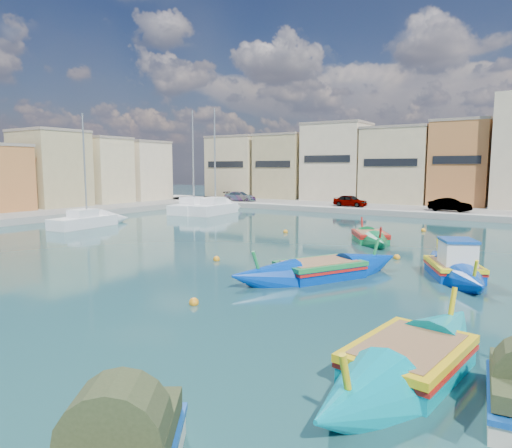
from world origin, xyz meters
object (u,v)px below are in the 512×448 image
Objects in this scene: luzzu_green at (370,238)px; luzzu_blue_south at (320,271)px; luzzu_blue_cabin at (454,270)px; yacht_north at (223,208)px; yacht_midnorth at (200,208)px; yacht_mid at (99,221)px; luzzu_cyan_south at (409,363)px.

luzzu_green is 0.80× the size of luzzu_blue_south.
yacht_north is at bearing 146.22° from luzzu_blue_cabin.
yacht_midnorth is (-29.51, 17.24, 0.13)m from luzzu_blue_cabin.
luzzu_blue_south is at bearing -82.35° from luzzu_green.
yacht_mid is (-2.23, -14.70, -0.08)m from yacht_north.
luzzu_blue_cabin reaches higher than luzzu_green.
luzzu_blue_south is (1.47, -10.96, 0.03)m from luzzu_green.
luzzu_blue_south is (-5.08, -3.43, -0.06)m from luzzu_blue_cabin.
yacht_midnorth reaches higher than luzzu_blue_south.
yacht_mid is (-24.12, 6.77, 0.12)m from luzzu_blue_south.
yacht_midnorth is (-2.54, -0.81, -0.00)m from yacht_north.
luzzu_cyan_south is at bearing -85.29° from luzzu_blue_cabin.
yacht_mid reaches higher than luzzu_cyan_south.
luzzu_blue_cabin is 0.66× the size of yacht_north.
yacht_mid is (-22.65, -4.19, 0.14)m from luzzu_green.
luzzu_blue_south is 1.05× the size of luzzu_cyan_south.
yacht_midnorth is 1.18× the size of yacht_mid.
yacht_north is at bearing 133.65° from luzzu_cyan_south.
luzzu_cyan_south is at bearing -52.32° from luzzu_blue_south.
yacht_north is (-26.97, 18.04, 0.14)m from luzzu_blue_cabin.
yacht_mid reaches higher than luzzu_blue_cabin.
yacht_mid reaches higher than luzzu_green.
luzzu_blue_south is 30.67m from yacht_north.
yacht_north is (-21.89, 21.47, 0.19)m from luzzu_blue_south.
luzzu_blue_south is at bearing -145.98° from luzzu_blue_cabin.
yacht_mid is (0.32, -13.89, -0.07)m from yacht_midnorth.
luzzu_blue_cabin reaches higher than luzzu_blue_south.
luzzu_blue_cabin is 1.07× the size of luzzu_green.
yacht_mid is (-30.12, 14.54, 0.11)m from luzzu_cyan_south.
yacht_north reaches higher than yacht_mid.
luzzu_green is at bearing 10.48° from yacht_mid.
luzzu_blue_cabin is 0.90× the size of luzzu_cyan_south.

